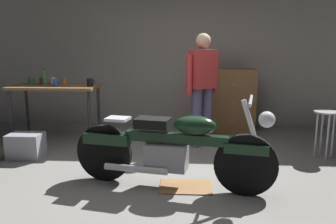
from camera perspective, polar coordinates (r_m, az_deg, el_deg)
ground_plane at (r=3.99m, az=-1.19°, el=-11.18°), size 12.00×12.00×0.00m
back_wall at (r=6.48m, az=0.84°, el=11.49°), size 8.00×0.12×3.10m
workbench at (r=5.52m, az=-18.15°, el=3.04°), size 1.30×0.64×0.90m
motorcycle at (r=3.65m, az=0.77°, el=-5.83°), size 2.16×0.73×1.00m
person_standing at (r=5.10m, az=5.71°, el=4.48°), size 0.48×0.40×1.67m
shop_stool at (r=5.06m, az=24.63°, el=-1.45°), size 0.32×0.32×0.64m
wooden_dresser at (r=6.09m, az=10.38°, el=1.88°), size 0.80×0.47×1.10m
drip_tray at (r=3.80m, az=2.93°, el=-12.24°), size 0.56×0.40×0.01m
storage_bin at (r=5.03m, az=-22.45°, el=-5.22°), size 0.44×0.32×0.34m
mug_brown_stoneware at (r=5.83m, az=-20.08°, el=4.91°), size 0.11×0.08×0.09m
mug_white_ceramic at (r=5.74m, az=-18.53°, el=4.97°), size 0.11×0.07×0.10m
mug_green_speckled at (r=5.91m, az=-21.80°, el=4.94°), size 0.12×0.08×0.11m
mug_orange_travel at (r=5.69m, az=-16.83°, el=4.93°), size 0.10×0.07×0.09m
mug_black_matte at (r=5.27m, az=-12.78°, el=4.81°), size 0.12×0.09×0.11m
mug_blue_enamel at (r=5.37m, az=-18.07°, el=4.63°), size 0.11×0.07×0.11m
bottle at (r=5.64m, az=-19.85°, el=5.25°), size 0.06×0.06×0.24m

